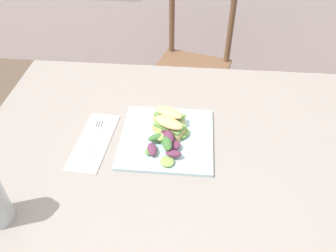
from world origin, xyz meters
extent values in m
cube|color=gray|center=(0.03, 0.01, 0.72)|extent=(1.24, 0.89, 0.03)
cube|color=brown|center=(-0.52, 0.38, 0.35)|extent=(0.07, 0.07, 0.71)
cube|color=brown|center=(0.58, 0.38, 0.35)|extent=(0.07, 0.07, 0.71)
cylinder|color=brown|center=(-0.15, 0.76, 0.21)|extent=(0.03, 0.03, 0.43)
cylinder|color=brown|center=(0.17, 0.67, 0.21)|extent=(0.03, 0.03, 0.43)
cylinder|color=brown|center=(-0.06, 1.09, 0.21)|extent=(0.03, 0.03, 0.43)
cylinder|color=brown|center=(0.26, 1.00, 0.21)|extent=(0.03, 0.03, 0.43)
cube|color=brown|center=(0.06, 0.88, 0.44)|extent=(0.49, 0.49, 0.02)
cylinder|color=brown|center=(-0.06, 1.10, 0.66)|extent=(0.03, 0.03, 0.42)
cylinder|color=brown|center=(0.27, 1.01, 0.66)|extent=(0.03, 0.03, 0.42)
cube|color=silver|center=(0.01, 0.02, 0.74)|extent=(0.29, 0.29, 0.01)
cube|color=#DBB270|center=(0.01, 0.04, 0.76)|extent=(0.11, 0.08, 0.02)
cube|color=#6B9E47|center=(0.01, 0.05, 0.78)|extent=(0.10, 0.09, 0.01)
ellipsoid|color=#DBB270|center=(0.01, 0.04, 0.79)|extent=(0.11, 0.09, 0.02)
cube|color=#DBB270|center=(0.01, 0.09, 0.76)|extent=(0.11, 0.08, 0.02)
cube|color=#6B9E47|center=(0.01, 0.10, 0.78)|extent=(0.10, 0.09, 0.01)
ellipsoid|color=#DBB270|center=(0.01, 0.09, 0.79)|extent=(0.11, 0.09, 0.02)
ellipsoid|color=#84A84C|center=(0.02, -0.02, 0.76)|extent=(0.05, 0.05, 0.01)
ellipsoid|color=#4C2338|center=(0.01, 0.02, 0.77)|extent=(0.06, 0.06, 0.02)
ellipsoid|color=#3D7033|center=(0.01, -0.03, 0.78)|extent=(0.04, 0.06, 0.02)
ellipsoid|color=#3D7033|center=(-0.02, 0.00, 0.77)|extent=(0.06, 0.05, 0.02)
ellipsoid|color=#6B9E47|center=(0.05, 0.04, 0.76)|extent=(0.06, 0.07, 0.01)
ellipsoid|color=#602D47|center=(0.03, -0.06, 0.77)|extent=(0.05, 0.03, 0.02)
ellipsoid|color=#3D7033|center=(0.02, 0.00, 0.76)|extent=(0.07, 0.07, 0.01)
ellipsoid|color=#518438|center=(-0.03, -0.05, 0.76)|extent=(0.05, 0.04, 0.01)
ellipsoid|color=#84A84C|center=(-0.01, 0.03, 0.76)|extent=(0.05, 0.05, 0.01)
ellipsoid|color=#4C2338|center=(0.03, -0.03, 0.77)|extent=(0.04, 0.05, 0.01)
ellipsoid|color=#602D47|center=(-0.03, -0.05, 0.76)|extent=(0.04, 0.06, 0.02)
ellipsoid|color=#602D47|center=(0.04, -0.02, 0.77)|extent=(0.04, 0.04, 0.01)
ellipsoid|color=#4C2338|center=(0.02, -0.01, 0.77)|extent=(0.05, 0.05, 0.01)
ellipsoid|color=#84A84C|center=(0.02, -0.09, 0.76)|extent=(0.06, 0.06, 0.01)
ellipsoid|color=#602D47|center=(0.01, -0.01, 0.78)|extent=(0.04, 0.06, 0.02)
ellipsoid|color=#84A84C|center=(0.00, 0.01, 0.77)|extent=(0.06, 0.06, 0.02)
cube|color=silver|center=(-0.22, -0.01, 0.74)|extent=(0.12, 0.26, 0.00)
cube|color=silver|center=(-0.22, -0.03, 0.75)|extent=(0.01, 0.14, 0.00)
cube|color=silver|center=(-0.22, 0.06, 0.75)|extent=(0.03, 0.05, 0.00)
cube|color=#38383D|center=(-0.21, 0.07, 0.75)|extent=(0.00, 0.03, 0.00)
cube|color=#38383D|center=(-0.22, 0.07, 0.75)|extent=(0.00, 0.03, 0.00)
cube|color=#38383D|center=(-0.23, 0.07, 0.75)|extent=(0.00, 0.03, 0.00)
camera|label=1|loc=(0.08, -0.74, 1.48)|focal=36.14mm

